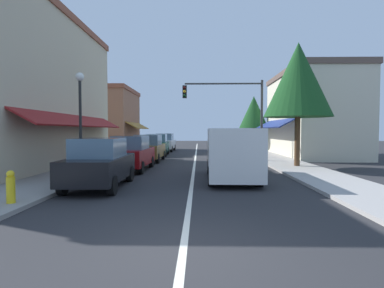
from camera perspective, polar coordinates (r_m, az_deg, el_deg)
ground_plane at (r=23.19m, az=0.61°, el=-2.60°), size 80.00×80.00×0.00m
sidewalk_left at (r=23.89m, az=-12.72°, el=-2.37°), size 2.60×56.00×0.12m
sidewalk_right at (r=23.76m, az=14.00°, el=-2.41°), size 2.60×56.00×0.12m
lane_center_stripe at (r=23.18m, az=0.61°, el=-2.60°), size 0.14×52.00×0.01m
storefront_left_block at (r=19.81m, az=-28.58°, el=8.63°), size 6.68×14.20×8.55m
storefront_right_block at (r=26.68m, az=21.01°, el=5.08°), size 6.21×10.20×6.68m
storefront_far_left at (r=34.50m, az=-15.08°, el=4.34°), size 6.57×8.20×6.45m
parked_car_nearest_left at (r=11.62m, az=-16.48°, el=-3.38°), size 1.85×4.13×1.77m
parked_car_second_left at (r=16.26m, az=-11.03°, el=-1.69°), size 1.86×4.14×1.77m
parked_car_third_left at (r=20.90m, az=-7.92°, el=-0.76°), size 1.84×4.13×1.77m
parked_car_far_left at (r=25.73m, az=-6.41°, el=-0.16°), size 1.86×4.14×1.77m
parked_car_distant_left at (r=31.10m, az=-4.95°, el=0.29°), size 1.86×4.14×1.77m
van_in_lane at (r=13.06m, az=7.28°, el=-1.49°), size 2.07×5.21×2.12m
traffic_signal_mast_arm at (r=22.83m, az=7.62°, el=7.17°), size 5.80×0.50×5.68m
street_lamp_left_near at (r=14.27m, az=-19.74°, el=6.45°), size 0.36×0.36×4.52m
tree_right_near at (r=18.15m, az=18.81°, el=10.99°), size 3.66×3.66×6.81m
tree_right_far at (r=31.13m, az=11.21°, el=5.70°), size 2.82×2.82×5.41m
fire_hydrant at (r=9.61m, az=-30.20°, el=-6.79°), size 0.22×0.22×0.87m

